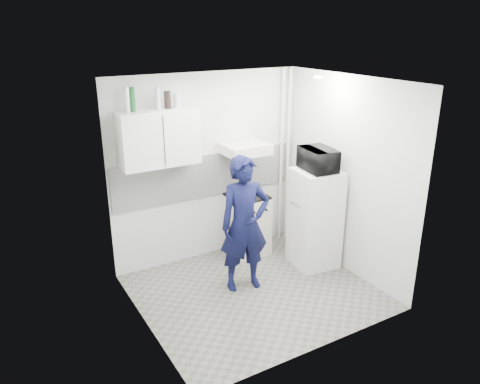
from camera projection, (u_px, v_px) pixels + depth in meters
floor at (255, 292)px, 5.89m from camera, size 2.80×2.80×0.00m
ceiling at (257, 81)px, 5.00m from camera, size 2.80×2.80×0.00m
wall_back at (208, 168)px, 6.46m from camera, size 2.80×0.00×2.80m
wall_left at (140, 219)px, 4.78m from camera, size 0.00×2.60×2.60m
wall_right at (347, 176)px, 6.11m from camera, size 0.00×2.60×2.60m
person at (245, 224)px, 5.73m from camera, size 0.69×0.52×1.72m
stove at (247, 225)px, 6.78m from camera, size 0.54×0.54×0.86m
fridge at (315, 218)px, 6.36m from camera, size 0.63×0.63×1.37m
stove_top at (247, 196)px, 6.63m from camera, size 0.52×0.52×0.03m
saucepan at (247, 190)px, 6.67m from camera, size 0.18×0.18×0.10m
microwave at (318, 159)px, 6.07m from camera, size 0.57×0.43×0.29m
bottle_a at (127, 100)px, 5.43m from camera, size 0.07×0.07×0.29m
bottle_b at (132, 99)px, 5.46m from camera, size 0.08×0.08×0.29m
bottle_d at (158, 98)px, 5.62m from camera, size 0.06×0.06×0.27m
canister_a at (168, 100)px, 5.68m from camera, size 0.08×0.08×0.21m
canister_b at (177, 100)px, 5.75m from camera, size 0.09×0.09×0.18m
upper_cabinet at (159, 138)px, 5.77m from camera, size 1.00×0.35×0.70m
range_hood at (245, 149)px, 6.38m from camera, size 0.60×0.50×0.14m
backsplash at (208, 175)px, 6.48m from camera, size 2.74×0.03×0.60m
pipe_a at (288, 156)px, 7.01m from camera, size 0.05×0.05×2.60m
pipe_b at (281, 158)px, 6.95m from camera, size 0.04×0.04×2.60m
ceiling_spot_fixture at (318, 77)px, 5.65m from camera, size 0.10×0.10×0.02m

